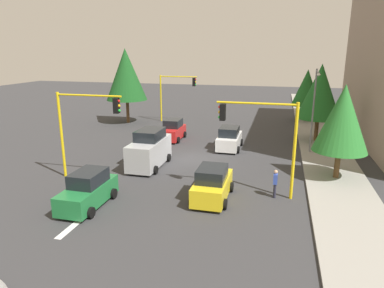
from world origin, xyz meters
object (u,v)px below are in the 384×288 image
Objects in this scene: tree_roadside_far at (307,88)px; tree_roadside_near at (342,119)px; car_white at (229,139)px; traffic_signal_near_left at (263,130)px; traffic_signal_near_right at (84,119)px; street_lamp_curbside at (314,103)px; car_yellow at (212,184)px; tree_roadside_mid at (320,92)px; tree_opposite_side at (126,75)px; delivery_van_silver at (149,150)px; car_red at (173,131)px; car_green at (88,191)px; pedestrian_crossing at (275,183)px; traffic_signal_far_right at (175,89)px.

tree_roadside_far is 0.98× the size of tree_roadside_near.
car_white is at bearing -26.36° from tree_roadside_far.
traffic_signal_near_left is 0.91× the size of tree_roadside_far.
street_lamp_curbside is (-9.61, 14.92, 0.25)m from traffic_signal_near_right.
tree_roadside_far reaches higher than car_yellow.
street_lamp_curbside is 5.76m from tree_roadside_near.
tree_opposite_side is at bearing -100.78° from tree_roadside_mid.
street_lamp_curbside reaches higher than delivery_van_silver.
tree_roadside_far is at bearing 147.63° from traffic_signal_near_right.
tree_opposite_side is 11.08m from car_red.
tree_roadside_mid is 1.77× the size of car_green.
traffic_signal_near_left is 1.52× the size of car_red.
tree_roadside_near is at bearing 61.43° from car_red.
traffic_signal_near_right is 0.67× the size of tree_opposite_side.
street_lamp_curbside is (-9.61, 3.50, 0.33)m from traffic_signal_near_left.
car_yellow is at bearing 3.31° from car_white.
traffic_signal_near_left is 4.26m from car_yellow.
traffic_signal_near_right is 13.05m from car_white.
tree_roadside_mid is (-4.39, 0.80, 0.41)m from street_lamp_curbside.
pedestrian_crossing is (3.51, 9.20, -0.37)m from delivery_van_silver.
traffic_signal_far_right reaches higher than car_green.
traffic_signal_near_left reaches higher than car_yellow.
traffic_signal_near_right reaches higher than car_white.
delivery_van_silver is (16.53, 3.05, -2.65)m from traffic_signal_far_right.
traffic_signal_near_right is at bearing -97.57° from car_yellow.
traffic_signal_near_right is 1.42× the size of car_yellow.
car_green is at bearing -0.38° from car_red.
delivery_van_silver is at bearing -30.57° from tree_roadside_far.
street_lamp_curbside is at bearing 150.24° from car_yellow.
tree_opposite_side is at bearing -112.55° from street_lamp_curbside.
traffic_signal_far_right reaches higher than car_white.
tree_roadside_far reaches higher than delivery_van_silver.
tree_opposite_side is at bearing -69.41° from traffic_signal_far_right.
tree_roadside_mid reaches higher than traffic_signal_far_right.
traffic_signal_far_right reaches higher than delivery_van_silver.
traffic_signal_far_right is 18.15m from street_lamp_curbside.
street_lamp_curbside is 18.76m from car_green.
traffic_signal_near_left is at bearing 42.85° from tree_opposite_side.
tree_opposite_side is at bearing -143.77° from car_yellow.
tree_opposite_side is (-18.00, -5.28, 1.59)m from traffic_signal_near_right.
car_green is (13.40, -12.66, -3.45)m from street_lamp_curbside.
tree_roadside_mid reaches higher than car_yellow.
tree_roadside_far is (-24.00, 3.80, 0.06)m from traffic_signal_near_left.
car_yellow is 3.70m from pedestrian_crossing.
tree_roadside_far reaches higher than car_white.
traffic_signal_far_right is at bearing -157.61° from car_yellow.
traffic_signal_near_left is at bearing 29.63° from traffic_signal_far_right.
pedestrian_crossing is (4.04, -3.93, -3.25)m from tree_roadside_near.
car_red is 2.19× the size of pedestrian_crossing.
tree_roadside_far is 1.54× the size of car_white.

